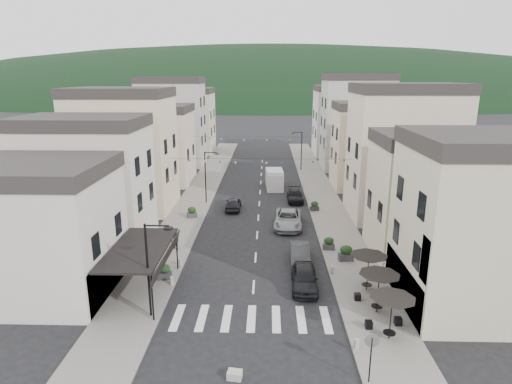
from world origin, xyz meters
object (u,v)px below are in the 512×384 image
parked_car_d (295,196)px  delivery_van (274,179)px  parked_car_a (304,278)px  pedestrian_a (152,257)px  parked_car_c (288,219)px  parked_car_e (233,204)px  pedestrian_b (175,240)px  parked_car_b (300,254)px

parked_car_d → delivery_van: (-2.35, 6.11, 0.59)m
parked_car_a → pedestrian_a: bearing=170.3°
parked_car_c → pedestrian_a: pedestrian_a is taller
parked_car_c → parked_car_a: bearing=-83.4°
parked_car_d → delivery_van: size_ratio=0.83×
parked_car_d → delivery_van: delivery_van is taller
parked_car_a → parked_car_e: (-6.31, 17.70, -0.06)m
delivery_van → pedestrian_b: (-8.54, -21.17, -0.28)m
parked_car_a → pedestrian_a: (-11.19, 2.35, 0.34)m
parked_car_a → pedestrian_a: pedestrian_a is taller
parked_car_b → pedestrian_b: (-10.23, 1.95, 0.26)m
parked_car_d → parked_car_e: size_ratio=1.11×
delivery_van → pedestrian_a: size_ratio=2.79×
parked_car_b → parked_car_c: 8.24m
parked_car_c → parked_car_b: bearing=-82.2°
parked_car_e → pedestrian_a: pedestrian_a is taller
parked_car_e → delivery_van: size_ratio=0.75×
parked_car_d → pedestrian_a: (-11.84, -18.77, 0.43)m
parked_car_e → delivery_van: bearing=-115.9°
parked_car_a → parked_car_c: bearing=94.9°
parked_car_c → pedestrian_b: size_ratio=3.39×
parked_car_a → delivery_van: size_ratio=0.82×
parked_car_a → delivery_van: delivery_van is taller
parked_car_a → parked_car_e: bearing=111.8°
parked_car_c → parked_car_d: 8.87m
pedestrian_a → pedestrian_b: bearing=82.3°
parked_car_a → parked_car_b: parked_car_a is taller
parked_car_c → parked_car_e: bearing=140.9°
parked_car_b → parked_car_d: (0.66, 17.00, -0.05)m
parked_car_e → pedestrian_a: 16.11m
parked_car_e → pedestrian_a: size_ratio=2.09×
parked_car_c → delivery_van: (-1.14, 14.89, 0.45)m
parked_car_b → parked_car_d: bearing=89.6°
pedestrian_b → pedestrian_a: bearing=-66.6°
parked_car_d → pedestrian_b: 18.58m
parked_car_b → parked_car_e: bearing=116.7°
parked_car_b → pedestrian_a: pedestrian_a is taller
parked_car_a → parked_car_d: size_ratio=0.98×
parked_car_b → pedestrian_b: size_ratio=2.54×
pedestrian_a → pedestrian_b: pedestrian_a is taller
parked_car_c → parked_car_e: (-5.74, 5.36, -0.11)m
parked_car_a → parked_car_e: 18.80m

